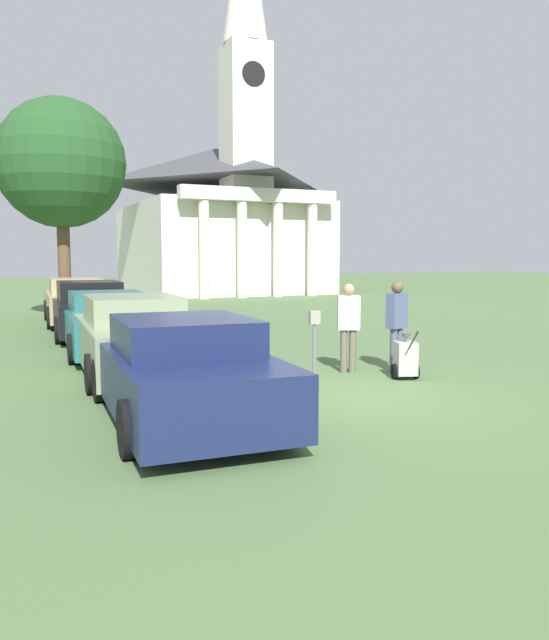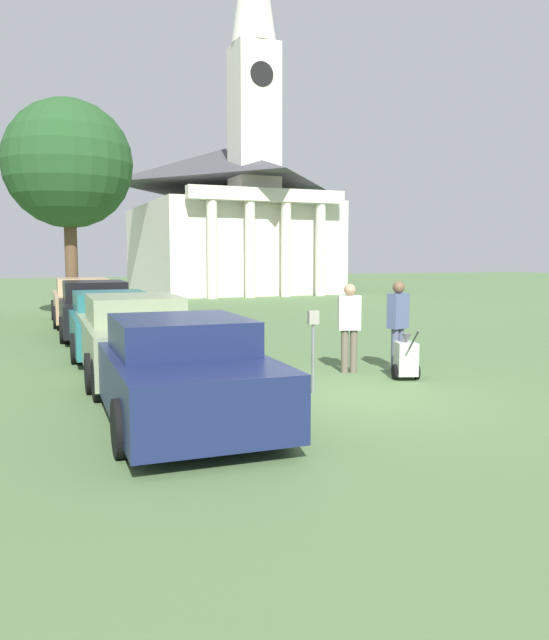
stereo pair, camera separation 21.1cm
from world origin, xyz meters
name	(u,v)px [view 1 (the left image)]	position (x,y,z in m)	size (l,w,h in m)	color
ground_plane	(347,397)	(0.00, 0.00, 0.00)	(120.00, 120.00, 0.00)	#517042
parked_car_navy	(182,371)	(-2.76, -0.24, 0.67)	(2.20, 4.75, 1.43)	#19234C
parked_car_sage	(132,337)	(-2.76, 3.35, 0.71)	(2.09, 5.02, 1.51)	gray
parked_car_teal	(107,324)	(-2.76, 6.44, 0.66)	(2.08, 5.14, 1.41)	#23666B
parked_car_black	(89,310)	(-2.76, 9.68, 0.72)	(2.11, 5.00, 1.54)	black
parked_car_tan	(76,302)	(-2.76, 13.12, 0.71)	(2.06, 4.71, 1.51)	tan
parking_meter	(314,336)	(-0.33, 0.52, 0.95)	(0.18, 0.09, 1.36)	slate
person_worker	(348,322)	(1.10, 1.87, 0.98)	(0.47, 0.36, 1.72)	#665B4C
person_supervisor	(397,320)	(2.00, 1.57, 1.01)	(0.47, 0.34, 1.76)	#515670
equipment_cart	(405,358)	(1.73, 0.88, 0.39)	(0.54, 0.99, 1.00)	#B2B2AD
church	(219,210)	(7.91, 29.83, 5.17)	(10.73, 14.65, 22.57)	silver
shade_tree	(61,164)	(-2.94, 14.73, 5.42)	(4.46, 4.46, 7.68)	brown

